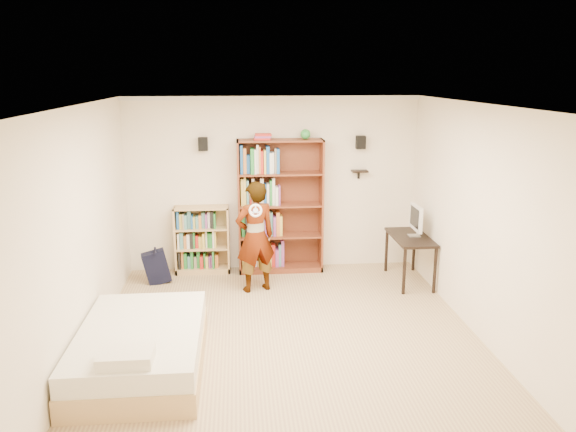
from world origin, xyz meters
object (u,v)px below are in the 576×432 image
object	(u,v)px
person	(255,237)
tall_bookshelf	(280,207)
low_bookshelf	(202,240)
daybed	(141,343)
computer_desk	(409,259)

from	to	relation	value
person	tall_bookshelf	bearing A→B (deg)	-137.57
tall_bookshelf	low_bookshelf	xyz separation A→B (m)	(-1.22, 0.03, -0.51)
tall_bookshelf	daybed	world-z (taller)	tall_bookshelf
tall_bookshelf	low_bookshelf	distance (m)	1.32
person	daybed	bearing A→B (deg)	38.37
low_bookshelf	daybed	world-z (taller)	low_bookshelf
tall_bookshelf	person	size ratio (longest dim) A/B	1.30
low_bookshelf	computer_desk	distance (m)	3.17
tall_bookshelf	daybed	xyz separation A→B (m)	(-1.70, -2.91, -0.74)
computer_desk	daybed	distance (m)	4.21
computer_desk	person	xyz separation A→B (m)	(-2.29, -0.14, 0.44)
low_bookshelf	daybed	bearing A→B (deg)	-99.27
daybed	tall_bookshelf	bearing A→B (deg)	59.73
computer_desk	person	size ratio (longest dim) A/B	0.65
tall_bookshelf	low_bookshelf	size ratio (longest dim) A/B	1.97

